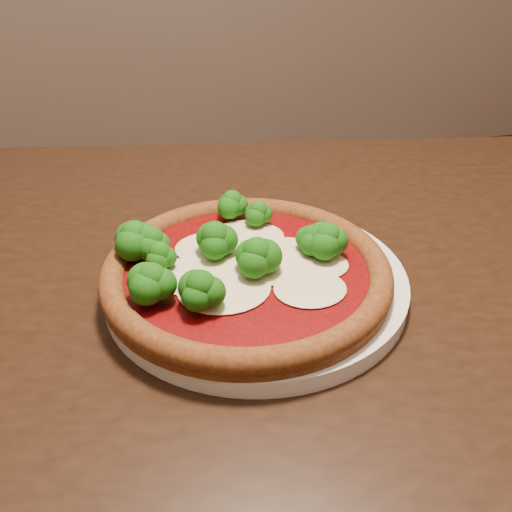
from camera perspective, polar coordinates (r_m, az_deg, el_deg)
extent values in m
cube|color=black|center=(0.62, 2.85, -3.41)|extent=(1.44, 1.00, 0.04)
cylinder|color=silver|center=(0.59, 0.00, -2.56)|extent=(0.31, 0.31, 0.02)
cylinder|color=brown|center=(0.57, -0.95, -2.00)|extent=(0.28, 0.28, 0.01)
torus|color=brown|center=(0.56, -0.96, -1.41)|extent=(0.29, 0.29, 0.02)
cylinder|color=#6C0506|center=(0.56, -0.96, -1.37)|extent=(0.24, 0.24, 0.00)
ellipsoid|color=beige|center=(0.58, 2.60, 0.01)|extent=(0.08, 0.08, 0.01)
ellipsoid|color=beige|center=(0.57, 6.36, -0.86)|extent=(0.06, 0.05, 0.00)
ellipsoid|color=beige|center=(0.54, 5.43, -3.23)|extent=(0.07, 0.06, 0.01)
ellipsoid|color=beige|center=(0.57, -0.53, -0.51)|extent=(0.11, 0.10, 0.01)
ellipsoid|color=beige|center=(0.55, -7.36, -1.94)|extent=(0.07, 0.06, 0.01)
ellipsoid|color=beige|center=(0.60, -4.86, 0.88)|extent=(0.07, 0.06, 0.01)
ellipsoid|color=beige|center=(0.53, -3.22, -3.26)|extent=(0.09, 0.08, 0.01)
ellipsoid|color=beige|center=(0.61, -0.31, 1.96)|extent=(0.07, 0.06, 0.01)
ellipsoid|color=beige|center=(0.62, -1.49, 2.47)|extent=(0.06, 0.05, 0.00)
ellipsoid|color=#1D7512|center=(0.64, -2.40, 5.41)|extent=(0.04, 0.04, 0.03)
ellipsoid|color=#1D7512|center=(0.57, -4.12, 1.86)|extent=(0.05, 0.05, 0.04)
ellipsoid|color=#1D7512|center=(0.50, -5.53, -3.15)|extent=(0.05, 0.05, 0.04)
ellipsoid|color=#1D7512|center=(0.57, 7.11, 1.80)|extent=(0.05, 0.05, 0.04)
ellipsoid|color=#1D7512|center=(0.56, -9.61, 0.19)|extent=(0.04, 0.04, 0.03)
ellipsoid|color=#1D7512|center=(0.51, -10.38, -2.37)|extent=(0.05, 0.05, 0.04)
ellipsoid|color=#1D7512|center=(0.54, 0.10, 0.17)|extent=(0.05, 0.05, 0.04)
ellipsoid|color=#1D7512|center=(0.62, 0.24, 4.47)|extent=(0.04, 0.04, 0.03)
ellipsoid|color=#1D7512|center=(0.58, -12.04, 1.89)|extent=(0.05, 0.05, 0.04)
ellipsoid|color=#1D7512|center=(0.58, -10.39, 1.53)|extent=(0.04, 0.04, 0.04)
ellipsoid|color=#1D7512|center=(0.58, 5.68, 1.87)|extent=(0.04, 0.04, 0.03)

